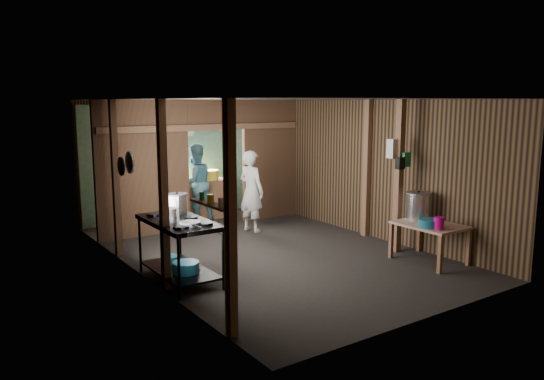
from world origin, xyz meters
TOP-DOWN VIEW (x-y plane):
  - floor at (0.00, 0.00)m, footprint 4.50×7.00m
  - ceiling at (0.00, 0.00)m, footprint 4.50×7.00m
  - wall_back at (0.00, 3.50)m, footprint 4.50×0.00m
  - wall_front at (0.00, -3.50)m, footprint 4.50×0.00m
  - wall_left at (-2.25, 0.00)m, footprint 0.00×7.00m
  - wall_right at (2.25, 0.00)m, footprint 0.00×7.00m
  - partition_left at (-1.32, 2.20)m, footprint 1.85×0.10m
  - partition_right at (1.57, 2.20)m, footprint 1.35×0.10m
  - partition_header at (0.25, 2.20)m, footprint 1.30×0.10m
  - turquoise_panel at (0.00, 3.44)m, footprint 4.40×0.06m
  - back_counter at (0.30, 2.95)m, footprint 1.20×0.50m
  - wall_clock at (0.25, 3.40)m, footprint 0.20×0.03m
  - post_left_a at (-2.18, -2.60)m, footprint 0.10×0.12m
  - post_left_b at (-2.18, -0.80)m, footprint 0.10×0.12m
  - post_left_c at (-2.18, 1.20)m, footprint 0.10×0.12m
  - post_right at (2.18, -0.20)m, footprint 0.10×0.12m
  - post_free at (1.85, -1.30)m, footprint 0.12×0.12m
  - cross_beam at (0.00, 2.15)m, footprint 4.40×0.12m
  - pan_lid_big at (-2.21, 0.40)m, footprint 0.03×0.34m
  - pan_lid_small at (-2.21, 0.80)m, footprint 0.03×0.30m
  - wall_shelf at (-2.15, -2.10)m, footprint 0.14×0.80m
  - jar_white at (-2.15, -2.35)m, footprint 0.07×0.07m
  - jar_yellow at (-2.15, -2.10)m, footprint 0.08×0.08m
  - jar_green at (-2.15, -1.88)m, footprint 0.06×0.06m
  - bag_white at (1.80, -1.22)m, footprint 0.22×0.15m
  - bag_green at (1.92, -1.36)m, footprint 0.16×0.12m
  - bag_black at (1.78, -1.38)m, footprint 0.14×0.10m
  - gas_range at (-1.88, -0.59)m, footprint 0.78×1.52m
  - prep_table at (1.83, -2.01)m, footprint 0.77×1.06m
  - stove_pot_large at (-1.71, -0.18)m, footprint 0.37×0.37m
  - stove_pot_med at (-2.05, -0.62)m, footprint 0.30×0.30m
  - frying_pan at (-1.88, -0.97)m, footprint 0.33×0.53m
  - blue_tub_front at (-1.88, -0.79)m, footprint 0.38×0.38m
  - blue_tub_back at (-1.88, -0.24)m, footprint 0.27×0.27m
  - stock_pot at (1.92, -1.68)m, footprint 0.42×0.42m
  - wash_basin at (1.65, -2.15)m, footprint 0.42×0.42m
  - pink_bucket at (1.65, -2.32)m, footprint 0.20×0.20m
  - knife at (1.70, -2.44)m, footprint 0.30×0.10m
  - yellow_tub at (0.49, 2.95)m, footprint 0.39×0.39m
  - red_cup at (0.12, 2.95)m, footprint 0.11×0.11m
  - cook at (0.56, 1.34)m, footprint 0.51×0.66m
  - worker_back at (0.04, 2.78)m, footprint 0.86×0.70m

SIDE VIEW (x-z plane):
  - floor at x=0.00m, z-range 0.00..0.00m
  - blue_tub_back at x=-1.88m, z-range 0.17..0.28m
  - blue_tub_front at x=-1.88m, z-range 0.17..0.33m
  - prep_table at x=1.83m, z-range 0.00..0.63m
  - back_counter at x=0.30m, z-range 0.00..0.85m
  - gas_range at x=-1.88m, z-range 0.00..0.90m
  - knife at x=1.70m, z-range 0.63..0.64m
  - wash_basin at x=1.65m, z-range 0.63..0.75m
  - pink_bucket at x=1.65m, z-range 0.63..0.82m
  - cook at x=0.56m, z-range 0.00..1.62m
  - worker_back at x=0.04m, z-range 0.00..1.67m
  - stock_pot at x=1.92m, z-range 0.61..1.08m
  - red_cup at x=0.12m, z-range 0.85..0.98m
  - frying_pan at x=-1.88m, z-range 0.89..0.96m
  - yellow_tub at x=0.49m, z-range 0.85..1.06m
  - stove_pot_med at x=-2.05m, z-range 0.88..1.10m
  - stove_pot_large at x=-1.71m, z-range 0.88..1.20m
  - turquoise_panel at x=0.00m, z-range 0.00..2.50m
  - wall_back at x=0.00m, z-range 0.00..2.60m
  - wall_front at x=0.00m, z-range 0.00..2.60m
  - wall_left at x=-2.25m, z-range 0.00..2.60m
  - wall_right at x=2.25m, z-range 0.00..2.60m
  - partition_left at x=-1.32m, z-range 0.00..2.60m
  - partition_right at x=1.57m, z-range 0.00..2.60m
  - post_left_a at x=-2.18m, z-range 0.00..2.60m
  - post_left_b at x=-2.18m, z-range 0.00..2.60m
  - post_left_c at x=-2.18m, z-range 0.00..2.60m
  - post_right at x=2.18m, z-range 0.00..2.60m
  - post_free at x=1.85m, z-range 0.00..2.60m
  - wall_shelf at x=-2.15m, z-range 1.39..1.41m
  - jar_white at x=-2.15m, z-range 1.42..1.52m
  - jar_yellow at x=-2.15m, z-range 1.42..1.52m
  - jar_green at x=-2.15m, z-range 1.42..1.52m
  - pan_lid_small at x=-2.21m, z-range 1.40..1.70m
  - bag_black at x=1.78m, z-range 1.45..1.65m
  - bag_green at x=1.92m, z-range 1.48..1.72m
  - pan_lid_big at x=-2.21m, z-range 1.48..1.82m
  - bag_white at x=1.80m, z-range 1.62..1.94m
  - wall_clock at x=0.25m, z-range 1.80..2.00m
  - cross_beam at x=0.00m, z-range 1.99..2.11m
  - partition_header at x=0.25m, z-range 2.00..2.60m
  - ceiling at x=0.00m, z-range 2.60..2.60m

